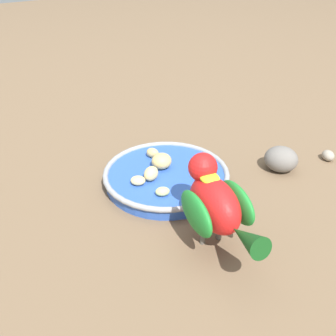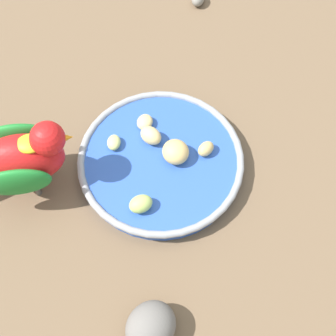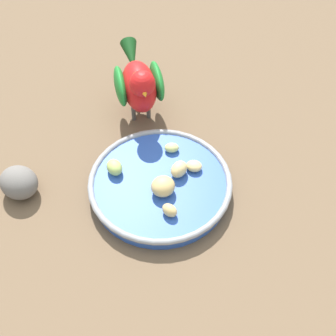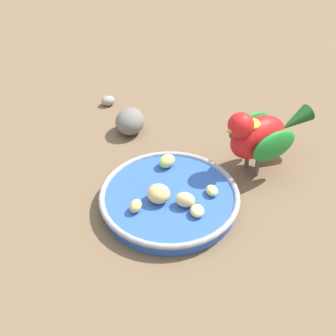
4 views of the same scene
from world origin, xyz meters
name	(u,v)px [view 3 (image 3 of 4)]	position (x,y,z in m)	size (l,w,h in m)	color
ground_plane	(150,186)	(0.00, 0.00, 0.00)	(4.00, 4.00, 0.00)	brown
feeding_bowl	(160,185)	(-0.01, 0.01, 0.02)	(0.24, 0.24, 0.03)	#2D56B7
apple_piece_0	(172,148)	(-0.05, -0.05, 0.03)	(0.03, 0.02, 0.02)	#C6D17A
apple_piece_1	(163,186)	(-0.01, 0.04, 0.04)	(0.04, 0.04, 0.03)	tan
apple_piece_2	(194,166)	(-0.08, 0.01, 0.03)	(0.03, 0.02, 0.02)	#E5C67F
apple_piece_3	(170,210)	(-0.01, 0.08, 0.03)	(0.03, 0.02, 0.02)	tan
apple_piece_4	(114,167)	(0.05, -0.03, 0.03)	(0.03, 0.02, 0.02)	#B2CC66
apple_piece_5	(179,169)	(-0.05, 0.01, 0.04)	(0.03, 0.02, 0.03)	#E5C67F
parrot	(139,83)	(-0.03, -0.17, 0.08)	(0.10, 0.20, 0.14)	#59544C
rock_large	(19,182)	(0.21, -0.05, 0.03)	(0.07, 0.06, 0.05)	slate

